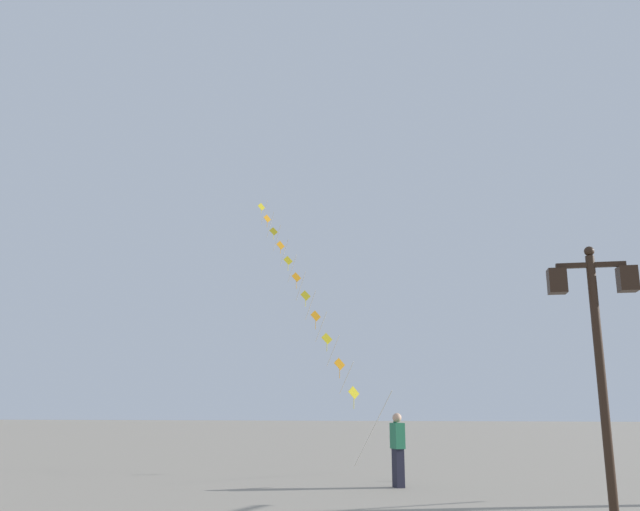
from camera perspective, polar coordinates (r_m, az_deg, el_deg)
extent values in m
plane|color=gray|center=(21.37, 11.39, -17.82)|extent=(160.00, 160.00, 0.00)
cylinder|color=black|center=(11.25, 23.40, -10.61)|extent=(0.14, 0.14, 4.23)
sphere|color=black|center=(11.52, 22.41, 0.34)|extent=(0.16, 0.16, 0.16)
cube|color=black|center=(11.47, 22.51, -0.77)|extent=(1.08, 0.08, 0.08)
cube|color=black|center=(11.32, 19.96, -2.13)|extent=(0.28, 0.28, 0.40)
cube|color=beige|center=(11.32, 19.96, -2.13)|extent=(0.19, 0.19, 0.30)
cube|color=black|center=(11.55, 25.22, -1.87)|extent=(0.28, 0.28, 0.40)
cube|color=beige|center=(11.55, 25.22, -1.87)|extent=(0.19, 0.19, 0.30)
cylinder|color=brown|center=(17.81, 6.49, -18.68)|extent=(0.06, 0.06, 0.18)
cylinder|color=silver|center=(18.92, 4.59, -14.93)|extent=(1.33, 2.28, 2.12)
cylinder|color=silver|center=(20.65, 2.32, -10.61)|extent=(0.60, 1.01, 0.94)
cylinder|color=silver|center=(21.77, 1.14, -8.32)|extent=(0.60, 1.01, 0.94)
cylinder|color=silver|center=(22.93, 0.10, -6.25)|extent=(0.60, 1.01, 0.94)
cylinder|color=silver|center=(24.13, -0.84, -4.38)|extent=(0.60, 1.01, 0.94)
cylinder|color=silver|center=(25.36, -1.68, -2.68)|extent=(0.60, 1.01, 0.94)
cylinder|color=silver|center=(26.61, -2.45, -1.15)|extent=(0.60, 1.01, 0.94)
cylinder|color=silver|center=(27.88, -3.14, 0.25)|extent=(0.60, 1.01, 0.94)
cylinder|color=silver|center=(29.17, -3.77, 1.52)|extent=(0.60, 1.01, 0.94)
cylinder|color=silver|center=(30.48, -4.35, 2.69)|extent=(0.60, 1.01, 0.94)
cylinder|color=silver|center=(31.80, -4.88, 3.75)|extent=(0.60, 1.01, 0.94)
cube|color=yellow|center=(20.11, 2.96, -11.85)|extent=(0.31, 0.26, 0.39)
cylinder|color=yellow|center=(20.10, 2.97, -12.75)|extent=(0.03, 0.03, 0.31)
cube|color=orange|center=(21.21, 1.71, -9.43)|extent=(0.33, 0.23, 0.39)
cylinder|color=orange|center=(21.19, 1.72, -10.27)|extent=(0.03, 0.03, 0.30)
cube|color=yellow|center=(22.35, 0.60, -7.25)|extent=(0.36, 0.19, 0.39)
cylinder|color=yellow|center=(22.32, 0.61, -8.01)|extent=(0.04, 0.05, 0.27)
cube|color=orange|center=(23.53, -0.38, -5.29)|extent=(0.35, 0.21, 0.39)
cylinder|color=orange|center=(23.49, -0.39, -6.06)|extent=(0.02, 0.02, 0.32)
cube|color=yellow|center=(24.74, -1.27, -3.51)|extent=(0.37, 0.15, 0.39)
cylinder|color=yellow|center=(24.69, -1.28, -4.17)|extent=(0.03, 0.05, 0.26)
cube|color=orange|center=(25.98, -2.07, -1.90)|extent=(0.35, 0.21, 0.39)
cylinder|color=orange|center=(25.92, -2.08, -2.59)|extent=(0.04, 0.06, 0.32)
cube|color=yellow|center=(27.24, -2.80, -0.43)|extent=(0.37, 0.17, 0.39)
cylinder|color=yellow|center=(27.17, -2.81, -1.05)|extent=(0.03, 0.04, 0.28)
cube|color=orange|center=(28.52, -3.46, 0.90)|extent=(0.33, 0.24, 0.39)
cylinder|color=orange|center=(28.46, -3.47, 0.38)|extent=(0.03, 0.04, 0.21)
cube|color=yellow|center=(29.82, -4.07, 2.12)|extent=(0.38, 0.13, 0.39)
cylinder|color=yellow|center=(29.75, -4.07, 1.62)|extent=(0.02, 0.03, 0.21)
cube|color=orange|center=(31.13, -4.62, 3.23)|extent=(0.30, 0.27, 0.39)
cylinder|color=orange|center=(31.05, -4.63, 2.72)|extent=(0.04, 0.04, 0.26)
cube|color=yellow|center=(32.46, -5.13, 4.25)|extent=(0.31, 0.26, 0.39)
cylinder|color=yellow|center=(32.39, -5.14, 3.82)|extent=(0.03, 0.04, 0.19)
cube|color=#1E1E2D|center=(16.41, 6.84, -17.88)|extent=(0.31, 0.36, 0.90)
cube|color=#26724C|center=(16.36, 6.77, -15.34)|extent=(0.39, 0.45, 0.60)
sphere|color=tan|center=(16.35, 6.72, -13.87)|extent=(0.22, 0.22, 0.22)
cylinder|color=#26724C|center=(16.56, 6.44, -14.73)|extent=(0.26, 0.39, 0.50)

